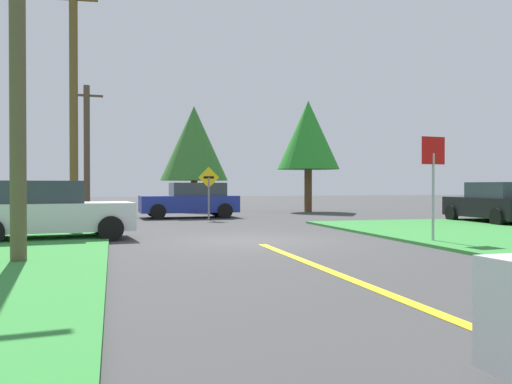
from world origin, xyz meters
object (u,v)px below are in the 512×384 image
Objects in this scene: car_on_crossroad at (496,203)px; utility_pole_far at (87,147)px; stop_sign at (433,169)px; parked_car_near_building at (48,211)px; oak_tree_left at (194,144)px; pine_tree_center at (308,135)px; direction_sign at (209,187)px; car_approaching_junction at (191,200)px; utility_pole_mid at (74,99)px; utility_pole_near at (17,53)px.

utility_pole_far is at bearing 50.43° from car_on_crossroad.
car_on_crossroad is (6.43, 5.65, -1.11)m from stop_sign.
oak_tree_left is (6.39, 16.38, 3.18)m from parked_car_near_building.
stop_sign is 0.38× the size of utility_pole_far.
utility_pole_far is 12.60m from pine_tree_center.
utility_pole_far is (0.30, 16.56, 2.87)m from parked_car_near_building.
pine_tree_center reaches higher than direction_sign.
pine_tree_center is at bearing -106.33° from stop_sign.
pine_tree_center is (12.43, 13.24, 3.52)m from parked_car_near_building.
utility_pole_far reaches higher than direction_sign.
car_approaching_junction is 9.17m from utility_pole_far.
utility_pole_mid is 10.68m from utility_pole_far.
pine_tree_center is at bearing 31.05° from utility_pole_mid.
car_on_crossroad is 13.00m from car_approaching_junction.
car_approaching_junction is at bearing 103.72° from direction_sign.
car_approaching_junction is at bearing -99.52° from oak_tree_left.
car_on_crossroad is 21.50m from utility_pole_far.
oak_tree_left reaches higher than car_approaching_junction.
parked_car_near_building is 18.50m from pine_tree_center.
utility_pole_mid reaches higher than oak_tree_left.
car_approaching_junction is 7.79m from oak_tree_left.
pine_tree_center is at bearing -27.50° from oak_tree_left.
utility_pole_near reaches higher than oak_tree_left.
oak_tree_left is at bearing 152.50° from pine_tree_center.
direction_sign is 0.37× the size of oak_tree_left.
parked_car_near_building is at bearing -92.80° from utility_pole_mid.
direction_sign is at bearing -138.88° from pine_tree_center.
utility_pole_mid is at bearing -120.27° from oak_tree_left.
pine_tree_center is (6.04, -3.14, 0.34)m from oak_tree_left.
car_approaching_junction is at bearing 69.63° from utility_pole_near.
oak_tree_left is (-3.30, 19.73, 2.07)m from stop_sign.
stop_sign is at bearing 133.70° from car_on_crossroad.
direction_sign is (5.42, 1.44, -3.33)m from utility_pole_mid.
car_approaching_junction is at bearing 53.85° from parked_car_near_building.
parked_car_near_building is 10.73m from car_approaching_junction.
direction_sign is at bearing -76.54° from stop_sign.
car_on_crossroad is 16.29m from parked_car_near_building.
parked_car_near_building is at bearing 100.53° from car_on_crossroad.
stop_sign is 0.44× the size of oak_tree_left.
car_on_crossroad is 0.97× the size of car_approaching_junction.
utility_pole_near is 3.36× the size of direction_sign.
utility_pole_near reaches higher than direction_sign.
utility_pole_far is at bearing 81.94° from parked_car_near_building.
utility_pole_far is 1.16× the size of oak_tree_left.
direction_sign is at bearing 101.91° from car_approaching_junction.
direction_sign is (5.41, -9.19, -2.26)m from utility_pole_far.
utility_pole_near is at bearing -97.16° from parked_car_near_building.
direction_sign is (-3.99, 10.72, -0.50)m from stop_sign.
car_on_crossroad is at bearing -25.92° from direction_sign.
parked_car_near_building is 0.72× the size of oak_tree_left.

